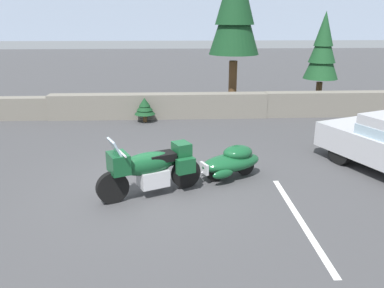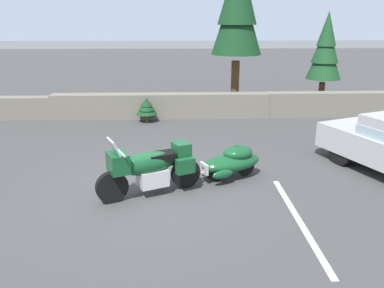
{
  "view_description": "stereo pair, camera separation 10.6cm",
  "coord_description": "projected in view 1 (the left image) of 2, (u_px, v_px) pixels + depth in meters",
  "views": [
    {
      "loc": [
        0.54,
        -7.98,
        3.6
      ],
      "look_at": [
        0.95,
        0.53,
        0.85
      ],
      "focal_mm": 36.95,
      "sensor_mm": 36.0,
      "label": 1
    },
    {
      "loc": [
        0.65,
        -7.98,
        3.6
      ],
      "look_at": [
        0.95,
        0.53,
        0.85
      ],
      "focal_mm": 36.95,
      "sensor_mm": 36.0,
      "label": 2
    }
  ],
  "objects": [
    {
      "name": "pine_tree_secondary",
      "position": [
        323.0,
        49.0,
        15.42
      ],
      "size": [
        1.35,
        1.35,
        3.83
      ],
      "color": "brown",
      "rests_on": "ground"
    },
    {
      "name": "touring_motorcycle",
      "position": [
        150.0,
        167.0,
        8.21
      ],
      "size": [
        2.16,
        1.3,
        1.33
      ],
      "color": "black",
      "rests_on": "ground"
    },
    {
      "name": "parking_stripe_marker",
      "position": [
        300.0,
        219.0,
        7.37
      ],
      "size": [
        0.12,
        3.6,
        0.01
      ],
      "primitive_type": "cube",
      "color": "silver",
      "rests_on": "ground"
    },
    {
      "name": "ground_plane",
      "position": [
        150.0,
        189.0,
        8.67
      ],
      "size": [
        80.0,
        80.0,
        0.0
      ],
      "primitive_type": "plane",
      "color": "#424244"
    },
    {
      "name": "car_shaped_trailer",
      "position": [
        231.0,
        161.0,
        9.15
      ],
      "size": [
        2.15,
        1.26,
        0.76
      ],
      "color": "black",
      "rests_on": "ground"
    },
    {
      "name": "pine_sapling_near",
      "position": [
        145.0,
        107.0,
        14.03
      ],
      "size": [
        0.74,
        0.74,
        0.88
      ],
      "color": "brown",
      "rests_on": "ground"
    },
    {
      "name": "pine_tree_tall",
      "position": [
        235.0,
        0.0,
        14.89
      ],
      "size": [
        1.95,
        1.95,
        6.73
      ],
      "color": "brown",
      "rests_on": "ground"
    },
    {
      "name": "stone_guard_wall",
      "position": [
        170.0,
        106.0,
        14.65
      ],
      "size": [
        24.0,
        0.57,
        0.92
      ],
      "color": "slate",
      "rests_on": "ground"
    }
  ]
}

